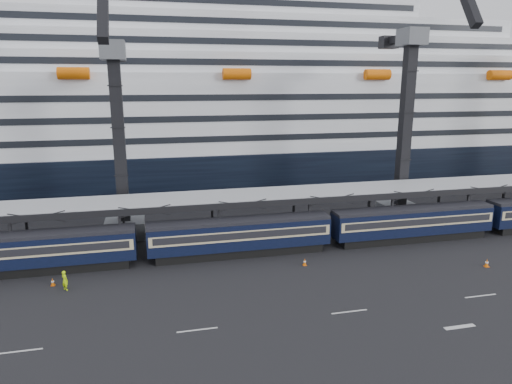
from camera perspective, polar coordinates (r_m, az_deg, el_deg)
The scene contains 11 objects.
ground at distance 41.96m, azimuth 11.82°, elevation -11.62°, with size 260.00×260.00×0.00m, color black.
lane_markings at distance 42.04m, azimuth 25.33°, elevation -12.64°, with size 111.00×4.27×0.02m.
train at distance 48.37m, azimuth 1.92°, elevation -5.08°, with size 133.05×3.00×4.05m.
canopy at distance 52.51m, azimuth 5.72°, elevation -0.17°, with size 130.00×6.25×5.53m.
cruise_ship at distance 81.89m, azimuth -2.21°, elevation 9.83°, with size 214.09×28.84×34.00m.
crane_dark_near at distance 53.24m, azimuth -16.81°, elevation 6.82°, with size 4.50×17.75×35.08m.
crane_dark_mid at distance 60.87m, azimuth 18.43°, elevation 8.83°, with size 4.50×18.24×39.64m.
worker at distance 43.62m, azimuth -22.79°, elevation -10.15°, with size 0.65×0.43×1.79m, color #C4F80D.
traffic_cone_c at distance 45.14m, azimuth -24.08°, elevation -10.21°, with size 0.36×0.36×0.73m.
traffic_cone_d at distance 45.84m, azimuth 6.11°, elevation -8.67°, with size 0.37×0.37×0.74m.
traffic_cone_e at distance 50.60m, azimuth 26.89°, elevation -7.89°, with size 0.43×0.43×0.86m.
Camera 1 is at (-16.65, -34.24, 17.65)m, focal length 32.00 mm.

